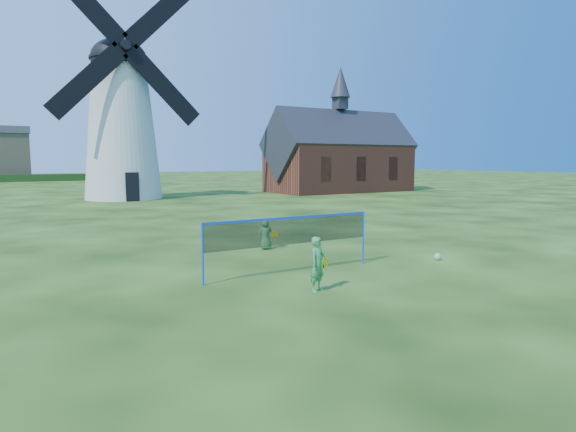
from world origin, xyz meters
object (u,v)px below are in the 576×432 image
(player_boy, at_px, (266,234))
(player_girl, at_px, (318,264))
(badminton_net, at_px, (291,232))
(play_ball, at_px, (438,257))
(windmill, at_px, (121,120))
(chapel, at_px, (340,157))

(player_boy, bearing_deg, player_girl, 93.92)
(player_boy, bearing_deg, badminton_net, 91.90)
(play_ball, bearing_deg, player_girl, -168.28)
(windmill, height_order, chapel, windmill)
(chapel, height_order, badminton_net, chapel)
(chapel, distance_m, player_girl, 36.49)
(player_girl, relative_size, play_ball, 5.87)
(badminton_net, height_order, player_girl, badminton_net)
(badminton_net, height_order, player_boy, badminton_net)
(badminton_net, bearing_deg, player_girl, -101.63)
(chapel, xyz_separation_m, player_girl, (-22.08, -28.93, -2.68))
(player_girl, bearing_deg, chapel, 28.85)
(chapel, bearing_deg, badminton_net, -128.72)
(windmill, distance_m, badminton_net, 28.88)
(badminton_net, distance_m, player_girl, 1.98)
(player_girl, height_order, player_boy, player_girl)
(chapel, bearing_deg, windmill, 176.19)
(player_boy, relative_size, play_ball, 4.75)
(player_boy, bearing_deg, play_ball, 149.83)
(windmill, height_order, badminton_net, windmill)
(windmill, relative_size, player_girl, 13.05)
(windmill, height_order, player_girl, windmill)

